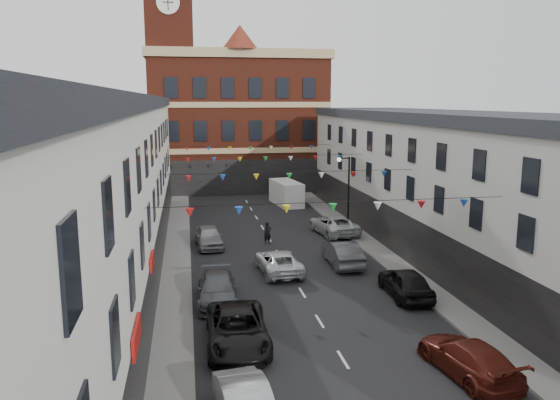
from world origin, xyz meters
TOP-DOWN VIEW (x-y plane):
  - ground at (0.00, 0.00)m, footprint 160.00×160.00m
  - pavement_left at (-6.90, 2.00)m, footprint 1.80×64.00m
  - pavement_right at (6.90, 2.00)m, footprint 1.80×64.00m
  - terrace_left at (-11.78, 1.00)m, footprint 8.40×56.00m
  - terrace_right at (11.78, 1.00)m, footprint 8.40×56.00m
  - civic_building at (0.00, 37.95)m, footprint 20.60×13.30m
  - clock_tower at (-7.50, 35.00)m, footprint 5.60×5.60m
  - distant_hill at (-4.00, 62.00)m, footprint 40.00×14.00m
  - street_lamp at (6.55, 14.00)m, footprint 1.10×0.36m
  - car_left_c at (-4.14, -6.02)m, footprint 2.75×5.71m
  - car_left_d at (-4.69, -0.67)m, footprint 2.25×5.08m
  - car_left_e at (-4.65, 10.55)m, footprint 2.07×4.58m
  - car_right_c at (4.37, -10.03)m, footprint 2.66×5.17m
  - car_right_d at (5.35, -1.52)m, footprint 2.02×4.73m
  - car_right_e at (3.60, 4.62)m, footprint 1.73×4.86m
  - car_right_f at (5.23, 12.75)m, footprint 3.30×5.91m
  - moving_car at (-0.69, 3.79)m, footprint 2.59×5.12m
  - white_van at (3.80, 25.67)m, footprint 2.80×5.65m
  - pedestrian at (-0.37, 10.54)m, footprint 0.71×0.56m

SIDE VIEW (x-z plane):
  - ground at x=0.00m, z-range 0.00..0.00m
  - pavement_left at x=-6.90m, z-range 0.00..0.15m
  - pavement_right at x=6.90m, z-range 0.00..0.15m
  - moving_car at x=-0.69m, z-range 0.00..1.39m
  - car_right_c at x=4.37m, z-range 0.00..1.43m
  - car_left_d at x=-4.69m, z-range 0.00..1.45m
  - car_left_e at x=-4.65m, z-range 0.00..1.53m
  - car_right_f at x=5.23m, z-range 0.00..1.56m
  - car_left_c at x=-4.14m, z-range 0.00..1.57m
  - car_right_d at x=5.35m, z-range 0.00..1.59m
  - car_right_e at x=3.60m, z-range 0.00..1.60m
  - pedestrian at x=-0.37m, z-range 0.00..1.69m
  - white_van at x=3.80m, z-range 0.00..2.40m
  - street_lamp at x=6.55m, z-range 0.90..6.90m
  - terrace_right at x=11.78m, z-range 0.00..9.70m
  - distant_hill at x=-4.00m, z-range 0.00..10.00m
  - terrace_left at x=-11.78m, z-range 0.00..10.70m
  - civic_building at x=0.00m, z-range -1.11..17.39m
  - clock_tower at x=-7.50m, z-range -0.07..29.93m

